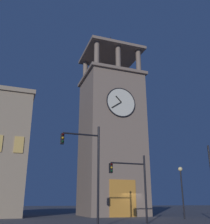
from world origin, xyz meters
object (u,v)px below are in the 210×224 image
clocktower (111,138)px  traffic_signal_mid (133,179)px  traffic_signal_near (88,160)px  street_lamp (181,182)px

clocktower → traffic_signal_mid: bearing=76.6°
traffic_signal_mid → traffic_signal_near: bearing=18.8°
traffic_signal_near → street_lamp: (-11.33, -5.24, -0.85)m
traffic_signal_mid → street_lamp: (-7.15, -3.82, 0.17)m
traffic_signal_near → clocktower: bearing=-117.3°
clocktower → traffic_signal_near: 16.51m
traffic_signal_near → street_lamp: size_ratio=1.38×
clocktower → street_lamp: bearing=115.7°
traffic_signal_mid → street_lamp: 8.11m
traffic_signal_mid → street_lamp: size_ratio=1.05×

